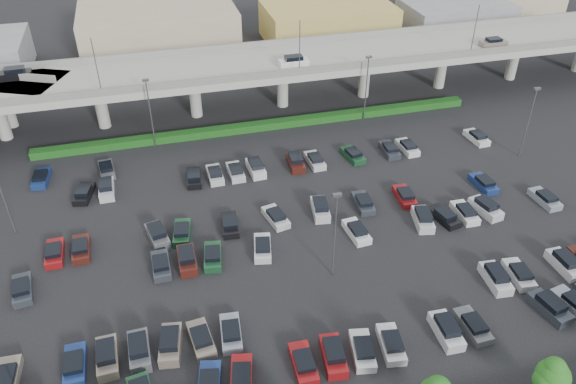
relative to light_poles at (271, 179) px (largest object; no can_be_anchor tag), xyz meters
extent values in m
plane|color=black|center=(4.13, -2.00, -6.24)|extent=(280.00, 280.00, 0.00)
cube|color=#9A9991|center=(4.13, 30.00, 1.01)|extent=(150.00, 13.00, 1.10)
cube|color=slate|center=(4.13, 23.75, 2.06)|extent=(150.00, 0.50, 1.00)
cube|color=slate|center=(4.13, 36.25, 2.06)|extent=(150.00, 0.50, 1.00)
cylinder|color=#9A9991|center=(-32.88, 30.00, -2.89)|extent=(1.80, 1.80, 6.70)
cylinder|color=#9A9991|center=(-18.88, 30.00, -2.89)|extent=(1.80, 1.80, 6.70)
cube|color=slate|center=(-18.88, 30.00, 0.26)|extent=(2.60, 9.75, 0.50)
cylinder|color=#9A9991|center=(-4.87, 30.00, -2.89)|extent=(1.80, 1.80, 6.70)
cube|color=slate|center=(-4.87, 30.00, 0.26)|extent=(2.60, 9.75, 0.50)
cylinder|color=#9A9991|center=(9.12, 30.00, -2.89)|extent=(1.80, 1.80, 6.70)
cube|color=slate|center=(9.12, 30.00, 0.26)|extent=(2.60, 9.75, 0.50)
cylinder|color=#9A9991|center=(23.12, 30.00, -2.89)|extent=(1.80, 1.80, 6.70)
cube|color=slate|center=(23.12, 30.00, 0.26)|extent=(2.60, 9.75, 0.50)
cylinder|color=#9A9991|center=(37.12, 30.00, -2.89)|extent=(1.80, 1.80, 6.70)
cube|color=slate|center=(37.12, 30.00, 0.26)|extent=(2.60, 9.75, 0.50)
cylinder|color=#9A9991|center=(51.12, 30.00, -2.89)|extent=(1.80, 1.80, 6.70)
cube|color=slate|center=(51.12, 30.00, 0.26)|extent=(2.60, 9.75, 0.50)
cube|color=black|center=(-29.88, 33.00, 2.09)|extent=(4.40, 1.82, 1.05)
cube|color=black|center=(-29.88, 33.00, 2.91)|extent=(2.60, 1.60, 0.65)
cube|color=white|center=(10.12, 27.00, 2.09)|extent=(4.40, 1.82, 1.05)
cube|color=black|center=(10.12, 27.00, 2.91)|extent=(2.60, 1.60, 0.65)
cube|color=#74675B|center=(44.12, 27.00, 1.97)|extent=(4.40, 1.82, 0.82)
cube|color=black|center=(44.12, 27.00, 2.60)|extent=(2.30, 1.60, 0.50)
cylinder|color=#4D4D52|center=(-17.88, 23.90, 5.56)|extent=(0.14, 0.14, 8.00)
cylinder|color=#4D4D52|center=(10.12, 23.90, 5.56)|extent=(0.14, 0.14, 8.00)
cylinder|color=#4D4D52|center=(38.12, 23.90, 5.56)|extent=(0.14, 0.14, 8.00)
cylinder|color=#9A9991|center=(-32.47, 33.82, -2.89)|extent=(1.60, 1.60, 6.70)
cube|color=#113A10|center=(4.13, 23.00, -5.69)|extent=(66.00, 1.60, 1.10)
sphere|color=#1B4F15|center=(16.12, -28.82, -3.15)|extent=(2.79, 2.79, 2.79)
sphere|color=#1B4F15|center=(16.77, -28.72, -3.65)|extent=(2.19, 2.19, 2.19)
sphere|color=#1B4F15|center=(15.58, -28.90, -3.45)|extent=(2.19, 2.19, 2.19)
sphere|color=#1B4F15|center=(16.16, -28.70, -2.35)|extent=(1.89, 1.89, 1.89)
cube|color=black|center=(-10.38, -20.70, -5.20)|extent=(2.05, 2.59, 0.50)
cube|color=maroon|center=(-7.62, -20.50, -5.83)|extent=(2.73, 4.69, 0.82)
cube|color=black|center=(-7.62, -20.70, -5.20)|extent=(2.06, 2.59, 0.50)
cube|color=maroon|center=(-2.12, -20.50, -5.83)|extent=(1.99, 4.47, 0.82)
cube|color=black|center=(-2.12, -20.70, -5.20)|extent=(1.69, 2.36, 0.50)
cube|color=maroon|center=(0.63, -20.50, -5.71)|extent=(2.32, 4.58, 1.05)
cube|color=black|center=(0.63, -20.50, -4.89)|extent=(1.90, 2.77, 0.65)
cube|color=silver|center=(3.38, -20.50, -5.83)|extent=(2.62, 4.66, 0.82)
cube|color=black|center=(3.38, -20.70, -5.20)|extent=(2.01, 2.56, 0.50)
cube|color=silver|center=(6.13, -20.50, -5.83)|extent=(2.46, 4.62, 0.82)
cube|color=black|center=(6.13, -20.70, -5.20)|extent=(1.93, 2.51, 0.50)
cube|color=silver|center=(11.62, -20.50, -5.71)|extent=(2.01, 4.47, 1.05)
cube|color=black|center=(11.62, -20.50, -4.89)|extent=(1.71, 2.67, 0.65)
cube|color=#505257|center=(14.38, -20.50, -5.83)|extent=(1.92, 4.44, 0.82)
cube|color=black|center=(14.38, -20.70, -5.20)|extent=(1.65, 2.33, 0.50)
cube|color=#2B3037|center=(22.62, -20.50, -5.71)|extent=(2.55, 4.65, 1.05)
cube|color=black|center=(22.62, -20.50, -4.89)|extent=(2.03, 2.84, 0.65)
cube|color=gray|center=(25.38, -20.50, -5.83)|extent=(2.59, 4.66, 0.82)
cube|color=black|center=(25.38, -20.70, -5.20)|extent=(1.99, 2.55, 0.50)
cube|color=#74675B|center=(-26.88, -15.50, -5.83)|extent=(2.03, 4.48, 0.82)
cube|color=black|center=(-26.88, -15.70, -5.20)|extent=(1.71, 2.38, 0.50)
cube|color=navy|center=(-21.38, -15.50, -5.83)|extent=(1.83, 4.40, 0.82)
cube|color=black|center=(-21.38, -15.70, -5.20)|extent=(1.61, 2.30, 0.50)
cube|color=#74675B|center=(-18.62, -15.50, -5.71)|extent=(1.96, 4.46, 1.05)
cube|color=black|center=(-18.62, -15.50, -4.89)|extent=(1.68, 2.65, 0.65)
cube|color=#505257|center=(-15.88, -15.50, -5.71)|extent=(1.94, 4.45, 1.05)
cube|color=black|center=(-15.88, -15.50, -4.89)|extent=(1.67, 2.64, 0.65)
cube|color=#74675B|center=(-13.12, -15.50, -5.71)|extent=(2.52, 4.64, 1.05)
cube|color=black|center=(-13.12, -15.50, -4.89)|extent=(2.01, 2.83, 0.65)
cube|color=#74675B|center=(-10.38, -15.50, -5.83)|extent=(2.33, 4.58, 0.82)
cube|color=black|center=(-10.38, -15.70, -5.20)|extent=(1.86, 2.47, 0.50)
cube|color=gray|center=(-7.62, -15.50, -5.83)|extent=(2.23, 4.55, 0.82)
cube|color=black|center=(-7.62, -15.70, -5.20)|extent=(1.81, 2.44, 0.50)
cube|color=silver|center=(19.88, -15.50, -5.71)|extent=(2.21, 4.54, 1.05)
cube|color=black|center=(19.88, -15.50, -4.89)|extent=(1.83, 2.73, 0.65)
cube|color=silver|center=(22.62, -15.50, -5.83)|extent=(2.31, 4.58, 0.82)
cube|color=black|center=(22.62, -15.70, -5.20)|extent=(1.85, 2.47, 0.50)
cube|color=silver|center=(28.12, -15.50, -5.71)|extent=(1.88, 4.42, 1.05)
cube|color=black|center=(28.12, -15.50, -4.89)|extent=(1.63, 2.62, 0.65)
cube|color=#2B3037|center=(-26.88, -4.50, -5.83)|extent=(2.35, 4.59, 0.82)
cube|color=black|center=(-26.88, -4.70, -5.20)|extent=(1.88, 2.48, 0.50)
cube|color=#2B3037|center=(-13.12, -4.50, -5.83)|extent=(1.88, 4.43, 0.82)
cube|color=black|center=(-13.12, -4.70, -5.20)|extent=(1.63, 2.32, 0.50)
cube|color=#441812|center=(-10.38, -4.50, -5.71)|extent=(1.84, 4.41, 1.05)
cube|color=black|center=(-10.38, -4.50, -4.89)|extent=(1.62, 2.61, 0.65)
cube|color=#174225|center=(-7.62, -4.50, -5.83)|extent=(2.46, 4.62, 0.82)
cube|color=black|center=(-7.62, -4.70, -5.20)|extent=(1.93, 2.51, 0.50)
cube|color=silver|center=(-2.12, -4.50, -5.83)|extent=(2.67, 4.68, 0.82)
cube|color=black|center=(-2.12, -4.70, -5.20)|extent=(2.03, 2.57, 0.50)
cube|color=white|center=(8.88, -4.50, -5.83)|extent=(2.17, 4.53, 0.82)
cube|color=black|center=(8.88, -4.70, -5.20)|extent=(1.78, 2.42, 0.50)
cube|color=silver|center=(17.12, -4.50, -5.71)|extent=(2.70, 4.68, 1.05)
cube|color=black|center=(17.12, -4.50, -4.89)|extent=(2.11, 2.88, 0.65)
cube|color=black|center=(19.88, -4.50, -5.83)|extent=(2.68, 4.68, 0.82)
cube|color=black|center=(19.88, -4.70, -5.20)|extent=(2.04, 2.58, 0.50)
cube|color=white|center=(22.62, -4.50, -5.83)|extent=(1.93, 4.44, 0.82)
cube|color=black|center=(22.62, -4.70, -5.20)|extent=(1.66, 2.34, 0.50)
cube|color=silver|center=(25.38, -4.50, -5.71)|extent=(2.60, 4.66, 1.05)
cube|color=black|center=(25.38, -4.50, -4.89)|extent=(2.05, 2.85, 0.65)
cube|color=gray|center=(33.62, -4.50, -5.83)|extent=(2.04, 4.49, 0.82)
cube|color=black|center=(33.62, -4.70, -5.20)|extent=(1.72, 2.38, 0.50)
cube|color=maroon|center=(-24.12, 0.50, -5.83)|extent=(1.88, 4.42, 0.82)
cube|color=black|center=(-24.12, 0.30, -5.20)|extent=(1.63, 2.32, 0.50)
cube|color=#441812|center=(-21.38, 0.50, -5.83)|extent=(1.90, 4.43, 0.82)
cube|color=black|center=(-21.38, 0.30, -5.20)|extent=(1.65, 2.33, 0.50)
cube|color=#505257|center=(-13.12, 0.50, -5.71)|extent=(2.70, 4.68, 1.05)
cube|color=black|center=(-13.12, 0.50, -4.89)|extent=(2.11, 2.88, 0.65)
cube|color=#174225|center=(-10.38, 0.50, -5.83)|extent=(2.53, 4.64, 0.82)
cube|color=black|center=(-10.38, 0.30, -5.20)|extent=(1.96, 2.54, 0.50)
cube|color=black|center=(-4.87, 0.50, -5.83)|extent=(2.19, 4.54, 0.82)
cube|color=black|center=(-4.87, 0.30, -5.20)|extent=(1.79, 2.43, 0.50)
cube|color=silver|center=(0.63, 0.50, -5.83)|extent=(2.68, 4.68, 0.82)
cube|color=black|center=(0.63, 0.30, -5.20)|extent=(2.04, 2.58, 0.50)
cube|color=silver|center=(6.13, 0.50, -5.71)|extent=(2.44, 4.62, 1.05)
cube|color=black|center=(6.13, 0.50, -4.89)|extent=(1.96, 2.80, 0.65)
cube|color=#2B3037|center=(11.62, 0.50, -5.83)|extent=(2.08, 4.50, 0.82)
cube|color=black|center=(11.62, 0.30, -5.20)|extent=(1.74, 2.39, 0.50)
cube|color=maroon|center=(17.12, 0.50, -5.83)|extent=(2.17, 4.53, 0.82)
cube|color=black|center=(17.12, 0.30, -5.20)|extent=(1.78, 2.42, 0.50)
cube|color=navy|center=(28.12, 0.50, -5.83)|extent=(2.02, 4.48, 0.82)
cube|color=black|center=(28.12, 0.30, -5.20)|extent=(1.70, 2.37, 0.50)
cube|color=black|center=(-21.38, 11.50, -5.83)|extent=(2.76, 4.70, 0.82)
cube|color=black|center=(-21.38, 11.31, -5.20)|extent=(2.08, 2.60, 0.50)
cube|color=silver|center=(-18.62, 11.50, -5.71)|extent=(1.85, 4.41, 1.05)
cube|color=black|center=(-18.62, 11.50, -4.89)|extent=(1.62, 2.61, 0.65)
cube|color=black|center=(-7.62, 11.50, -5.83)|extent=(2.26, 4.56, 0.82)
cube|color=black|center=(-7.62, 11.30, -5.20)|extent=(1.83, 2.45, 0.50)
cube|color=silver|center=(-4.87, 11.50, -5.83)|extent=(1.88, 4.43, 0.82)
cube|color=black|center=(-4.87, 11.30, -5.20)|extent=(1.63, 2.32, 0.50)
cube|color=silver|center=(-2.12, 11.50, -5.83)|extent=(1.93, 4.45, 0.82)
cube|color=black|center=(-2.12, 11.30, -5.20)|extent=(1.66, 2.34, 0.50)
cube|color=white|center=(0.63, 11.50, -5.71)|extent=(2.04, 4.48, 1.05)
cube|color=black|center=(0.63, 11.50, -4.89)|extent=(1.73, 2.68, 0.65)
cube|color=#441812|center=(6.13, 11.50, -5.71)|extent=(2.05, 4.49, 1.05)
cube|color=black|center=(6.13, 11.50, -4.89)|extent=(1.74, 2.68, 0.65)
cube|color=silver|center=(8.88, 11.50, -5.83)|extent=(2.00, 4.47, 0.82)
cube|color=black|center=(8.88, 11.30, -5.20)|extent=(1.69, 2.36, 0.50)
cube|color=#174225|center=(14.38, 11.50, -5.83)|extent=(2.44, 4.62, 0.82)
cube|color=black|center=(14.38, 11.30, -5.20)|extent=(1.92, 2.51, 0.50)
cube|color=#2B3037|center=(19.88, 11.50, -5.83)|extent=(2.06, 4.49, 0.82)
cube|color=black|center=(19.88, 11.30, -5.20)|extent=(1.73, 2.38, 0.50)
cube|color=white|center=(22.62, 11.50, -5.83)|extent=(2.02, 4.48, 0.82)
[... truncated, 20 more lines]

